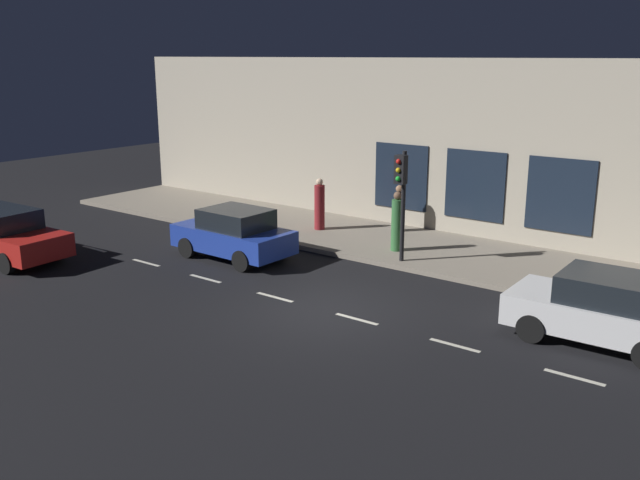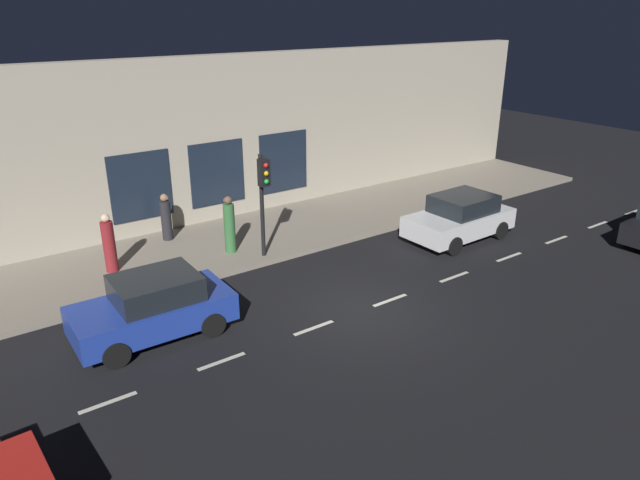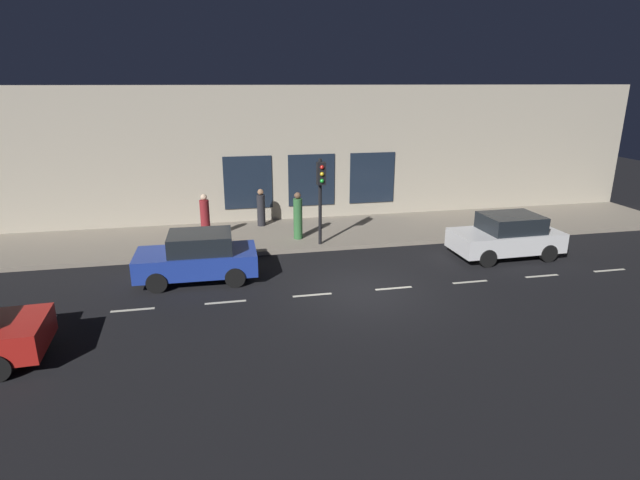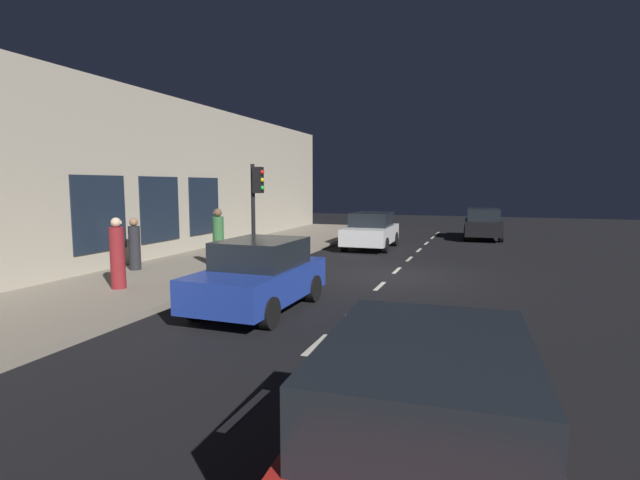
{
  "view_description": "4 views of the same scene",
  "coord_description": "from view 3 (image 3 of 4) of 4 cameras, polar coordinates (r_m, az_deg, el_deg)",
  "views": [
    {
      "loc": [
        -13.12,
        -9.82,
        6.18
      ],
      "look_at": [
        1.09,
        0.94,
        1.43
      ],
      "focal_mm": 39.25,
      "sensor_mm": 36.0,
      "label": 1
    },
    {
      "loc": [
        -10.67,
        9.01,
        7.65
      ],
      "look_at": [
        2.31,
        -0.25,
        1.24
      ],
      "focal_mm": 32.83,
      "sensor_mm": 36.0,
      "label": 2
    },
    {
      "loc": [
        -13.97,
        4.26,
        6.19
      ],
      "look_at": [
        1.09,
        1.14,
        1.39
      ],
      "focal_mm": 28.52,
      "sensor_mm": 36.0,
      "label": 3
    },
    {
      "loc": [
        -2.79,
        14.51,
        2.81
      ],
      "look_at": [
        2.18,
        0.42,
        1.08
      ],
      "focal_mm": 27.01,
      "sensor_mm": 36.0,
      "label": 4
    }
  ],
  "objects": [
    {
      "name": "traffic_light",
      "position": [
        19.1,
        0.09,
        6.11
      ],
      "size": [
        0.48,
        0.32,
        3.32
      ],
      "color": "black",
      "rests_on": "sidewalk"
    },
    {
      "name": "parked_car_0",
      "position": [
        16.89,
        -13.56,
        -1.84
      ],
      "size": [
        1.95,
        3.85,
        1.58
      ],
      "rotation": [
        0.0,
        0.0,
        -0.02
      ],
      "color": "#1E389E",
      "rests_on": "ground"
    },
    {
      "name": "lane_centre_line",
      "position": [
        16.16,
        8.27,
        -5.37
      ],
      "size": [
        0.12,
        27.2,
        0.01
      ],
      "color": "beige",
      "rests_on": "ground"
    },
    {
      "name": "parked_car_3",
      "position": [
        19.85,
        20.21,
        0.44
      ],
      "size": [
        2.02,
        3.93,
        1.58
      ],
      "rotation": [
        0.0,
        0.0,
        0.02
      ],
      "color": "silver",
      "rests_on": "ground"
    },
    {
      "name": "pedestrian_1",
      "position": [
        22.3,
        -6.63,
        3.52
      ],
      "size": [
        0.5,
        0.5,
        1.63
      ],
      "rotation": [
        0.0,
        0.0,
        2.29
      ],
      "color": "#232328",
      "rests_on": "sidewalk"
    },
    {
      "name": "pedestrian_0",
      "position": [
        20.77,
        -12.77,
        2.42
      ],
      "size": [
        0.5,
        0.5,
        1.83
      ],
      "rotation": [
        0.0,
        0.0,
        2.09
      ],
      "color": "maroon",
      "rests_on": "sidewalk"
    },
    {
      "name": "pedestrian_2",
      "position": [
        20.27,
        -2.5,
        2.59
      ],
      "size": [
        0.5,
        0.5,
        1.89
      ],
      "rotation": [
        0.0,
        0.0,
        5.47
      ],
      "color": "#336B38",
      "rests_on": "sidewalk"
    },
    {
      "name": "sidewalk",
      "position": [
        21.55,
        0.18,
        0.84
      ],
      "size": [
        4.5,
        32.0,
        0.15
      ],
      "color": "gray",
      "rests_on": "ground"
    },
    {
      "name": "building_facade",
      "position": [
        23.38,
        -1.12,
        9.55
      ],
      "size": [
        0.65,
        32.0,
        6.06
      ],
      "color": "#B2A893",
      "rests_on": "ground"
    },
    {
      "name": "ground_plane",
      "position": [
        15.87,
        4.85,
        -5.71
      ],
      "size": [
        60.0,
        60.0,
        0.0
      ],
      "primitive_type": "plane",
      "color": "black"
    }
  ]
}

